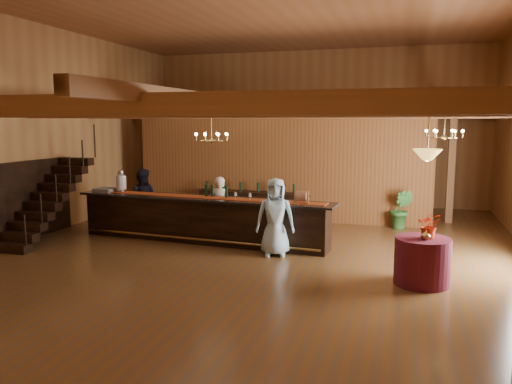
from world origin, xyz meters
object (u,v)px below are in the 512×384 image
(chandelier_left, at_px, (211,136))
(floor_plant, at_px, (401,209))
(chandelier_right, at_px, (444,133))
(pendant_lamp, at_px, (427,155))
(beverage_dispenser, at_px, (121,181))
(tasting_bar, at_px, (202,219))
(backbar_shelf, at_px, (249,206))
(guest, at_px, (275,217))
(round_table, at_px, (422,261))
(raffle_drum, at_px, (302,196))
(staff_second, at_px, (142,200))
(bartender, at_px, (220,206))

(chandelier_left, xyz_separation_m, floor_plant, (4.30, 3.42, -2.08))
(chandelier_right, distance_m, pendant_lamp, 2.57)
(chandelier_left, bearing_deg, beverage_dispenser, 166.80)
(tasting_bar, bearing_deg, chandelier_right, 10.36)
(backbar_shelf, height_order, floor_plant, floor_plant)
(chandelier_left, xyz_separation_m, pendant_lamp, (4.71, -1.45, -0.24))
(beverage_dispenser, xyz_separation_m, guest, (4.46, -0.96, -0.54))
(guest, bearing_deg, round_table, -33.49)
(tasting_bar, bearing_deg, beverage_dispenser, 178.68)
(beverage_dispenser, relative_size, chandelier_right, 0.75)
(backbar_shelf, bearing_deg, guest, -60.89)
(raffle_drum, distance_m, backbar_shelf, 3.96)
(backbar_shelf, distance_m, round_table, 6.83)
(tasting_bar, bearing_deg, raffle_drum, -1.16)
(chandelier_left, bearing_deg, floor_plant, 38.56)
(tasting_bar, xyz_separation_m, chandelier_right, (5.61, 0.62, 2.15))
(backbar_shelf, relative_size, guest, 1.80)
(staff_second, relative_size, floor_plant, 1.54)
(beverage_dispenser, xyz_separation_m, round_table, (7.56, -2.12, -0.97))
(tasting_bar, relative_size, guest, 3.88)
(round_table, distance_m, chandelier_left, 5.40)
(chandelier_left, relative_size, staff_second, 0.47)
(bartender, xyz_separation_m, staff_second, (-2.28, 0.01, 0.07))
(raffle_drum, bearing_deg, beverage_dispenser, 174.70)
(round_table, distance_m, floor_plant, 4.89)
(raffle_drum, xyz_separation_m, floor_plant, (2.19, 3.22, -0.74))
(tasting_bar, bearing_deg, round_table, -16.01)
(raffle_drum, bearing_deg, floor_plant, 55.73)
(beverage_dispenser, xyz_separation_m, chandelier_right, (8.00, 0.39, 1.31))
(tasting_bar, bearing_deg, backbar_shelf, 87.57)
(chandelier_left, bearing_deg, chandelier_right, 11.66)
(chandelier_left, xyz_separation_m, guest, (1.62, -0.29, -1.76))
(tasting_bar, bearing_deg, floor_plant, 36.12)
(pendant_lamp, height_order, guest, pendant_lamp)
(backbar_shelf, relative_size, round_table, 3.12)
(raffle_drum, relative_size, bartender, 0.22)
(beverage_dispenser, relative_size, pendant_lamp, 0.67)
(raffle_drum, relative_size, chandelier_right, 0.43)
(bartender, height_order, staff_second, staff_second)
(backbar_shelf, distance_m, staff_second, 3.27)
(chandelier_right, height_order, floor_plant, chandelier_right)
(tasting_bar, distance_m, beverage_dispenser, 2.54)
(pendant_lamp, bearing_deg, chandelier_right, 80.20)
(beverage_dispenser, relative_size, floor_plant, 0.54)
(chandelier_right, bearing_deg, staff_second, 179.00)
(chandelier_left, bearing_deg, raffle_drum, 5.66)
(staff_second, bearing_deg, guest, 145.27)
(guest, xyz_separation_m, floor_plant, (2.68, 3.71, -0.32))
(round_table, height_order, chandelier_right, chandelier_right)
(round_table, xyz_separation_m, pendant_lamp, (-0.00, 0.00, 1.97))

